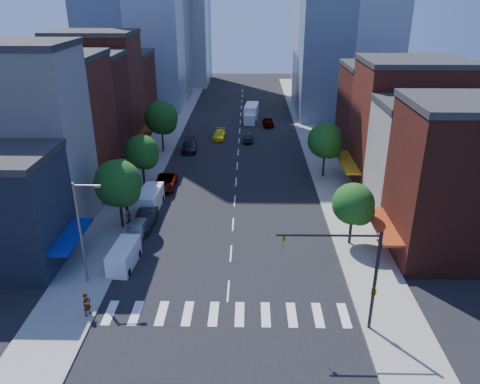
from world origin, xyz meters
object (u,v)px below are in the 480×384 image
object	(u,v)px
parked_car_front	(138,228)
parked_car_third	(165,182)
box_truck	(251,114)
parked_car_second	(145,219)
parked_car_rear	(190,146)
pedestrian_near	(87,304)
cargo_van_far	(150,200)
pedestrian_far	(127,214)
taxi	(219,135)
traffic_car_far	(268,122)
cargo_van_near	(124,257)
traffic_car_oncoming	(248,137)

from	to	relation	value
parked_car_front	parked_car_third	world-z (taller)	parked_car_front
box_truck	parked_car_second	bearing A→B (deg)	-98.96
parked_car_rear	pedestrian_near	xyz separation A→B (m)	(-3.00, -40.11, 0.34)
parked_car_front	box_truck	world-z (taller)	box_truck
cargo_van_far	pedestrian_far	size ratio (longest dim) A/B	2.93
taxi	cargo_van_far	bearing A→B (deg)	-99.30
parked_car_third	traffic_car_far	world-z (taller)	traffic_car_far
parked_car_rear	traffic_car_far	xyz separation A→B (m)	(12.66, 14.80, 0.02)
parked_car_front	parked_car_rear	xyz separation A→B (m)	(2.00, 27.16, -0.01)
cargo_van_far	box_truck	size ratio (longest dim) A/B	0.69
parked_car_second	parked_car_rear	xyz separation A→B (m)	(1.66, 25.25, -0.06)
box_truck	pedestrian_far	xyz separation A→B (m)	(-13.26, -42.74, -0.37)
pedestrian_far	pedestrian_near	bearing A→B (deg)	23.41
pedestrian_far	parked_car_rear	bearing A→B (deg)	-167.80
parked_car_front	parked_car_second	xyz separation A→B (m)	(0.34, 1.91, 0.05)
cargo_van_far	traffic_car_far	xyz separation A→B (m)	(14.66, 35.73, -0.32)
parked_car_second	cargo_van_near	world-z (taller)	cargo_van_near
traffic_car_oncoming	pedestrian_far	xyz separation A→B (m)	(-12.71, -29.73, 0.38)
parked_car_rear	pedestrian_near	size ratio (longest dim) A/B	2.76
parked_car_second	cargo_van_far	distance (m)	4.34
traffic_car_oncoming	pedestrian_far	bearing A→B (deg)	66.29
pedestrian_far	taxi	bearing A→B (deg)	-173.51
parked_car_front	pedestrian_far	distance (m)	3.07
parked_car_front	pedestrian_far	xyz separation A→B (m)	(-1.71, 2.53, 0.29)
parked_car_third	pedestrian_near	bearing A→B (deg)	-93.98
pedestrian_near	pedestrian_far	xyz separation A→B (m)	(-0.71, 15.49, -0.04)
parked_car_third	cargo_van_far	world-z (taller)	cargo_van_far
parked_car_rear	pedestrian_far	size ratio (longest dim) A/B	2.88
parked_car_third	traffic_car_oncoming	size ratio (longest dim) A/B	1.32
parked_car_rear	box_truck	size ratio (longest dim) A/B	0.68
parked_car_rear	cargo_van_near	xyz separation A→B (m)	(-2.01, -33.02, 0.22)
traffic_car_oncoming	traffic_car_far	world-z (taller)	traffic_car_far
parked_car_rear	cargo_van_far	bearing A→B (deg)	-99.58
cargo_van_near	box_truck	distance (m)	52.42
parked_car_second	cargo_van_near	bearing A→B (deg)	-91.14
parked_car_third	taxi	bearing A→B (deg)	75.29
cargo_van_far	parked_car_rear	bearing A→B (deg)	87.00
box_truck	traffic_car_far	bearing A→B (deg)	-41.27
parked_car_front	parked_car_rear	bearing A→B (deg)	93.74
parked_car_front	pedestrian_near	distance (m)	13.00
parked_car_front	cargo_van_near	bearing A→B (deg)	-82.14
pedestrian_near	parked_car_second	bearing A→B (deg)	26.62
parked_car_rear	box_truck	distance (m)	20.48
traffic_car_oncoming	taxi	bearing A→B (deg)	-15.79
taxi	traffic_car_oncoming	world-z (taller)	taxi
cargo_van_near	box_truck	world-z (taller)	box_truck
pedestrian_near	cargo_van_far	bearing A→B (deg)	28.82
parked_car_third	pedestrian_far	bearing A→B (deg)	-103.93
parked_car_front	traffic_car_far	world-z (taller)	traffic_car_far
parked_car_second	cargo_van_far	bearing A→B (deg)	96.04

